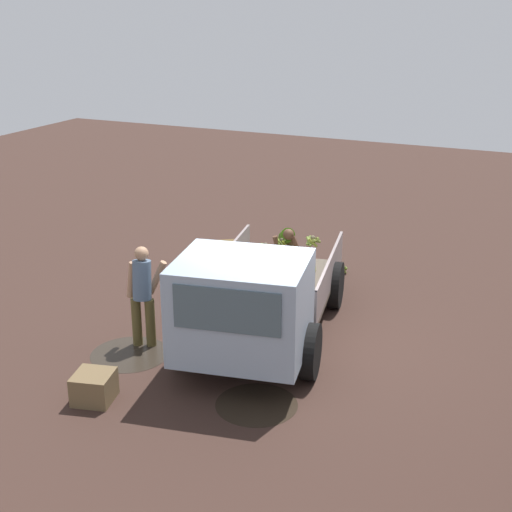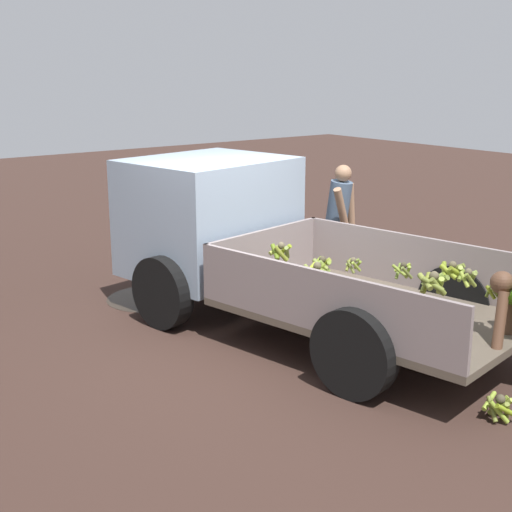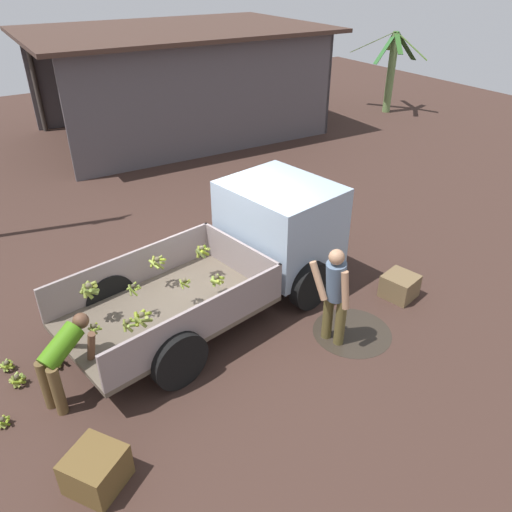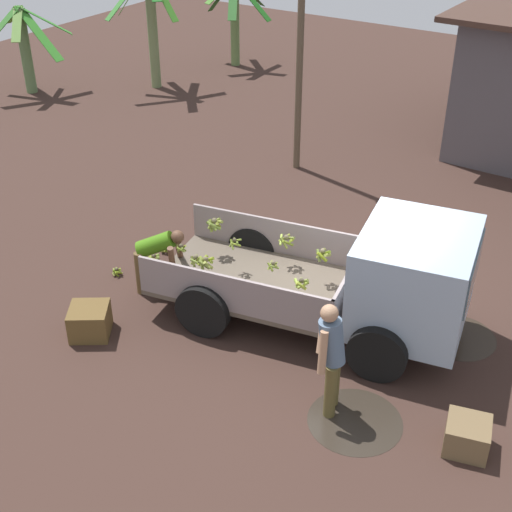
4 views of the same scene
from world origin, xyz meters
The scene contains 12 objects.
ground centered at (0.00, 0.00, 0.00)m, with size 36.00×36.00×0.00m, color #392620.
mud_patch_0 centered at (1.21, -2.20, 0.00)m, with size 1.27×1.27×0.01m, color #2D261E.
mud_patch_1 centered at (1.75, 0.29, 0.00)m, with size 1.18×1.18×0.01m, color #2C221A.
cargo_truck centered at (0.64, -0.32, 1.00)m, with size 5.09×2.82×1.88m.
person_foreground_visitor centered at (0.78, -2.17, 0.94)m, with size 0.54×0.66×1.69m.
person_worker_loading centered at (-2.98, -1.17, 0.72)m, with size 0.85×0.81×1.16m.
banana_bunch_on_ground_0 centered at (-3.64, -0.15, 0.10)m, with size 0.20×0.21×0.17m.
banana_bunch_on_ground_1 centered at (-3.06, -0.45, 0.13)m, with size 0.28×0.27×0.24m.
banana_bunch_on_ground_2 centered at (-3.57, -0.55, 0.10)m, with size 0.24×0.25×0.19m.
banana_bunch_on_ground_3 centered at (-3.87, -1.21, 0.08)m, with size 0.19×0.19×0.15m.
wooden_crate_0 centered at (-3.07, -2.68, 0.24)m, with size 0.59×0.59×0.47m, color brown.
wooden_crate_1 centered at (2.59, -1.87, 0.21)m, with size 0.54×0.54×0.42m, color brown.
Camera 1 is at (9.74, 3.87, 5.42)m, focal length 50.00 mm.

